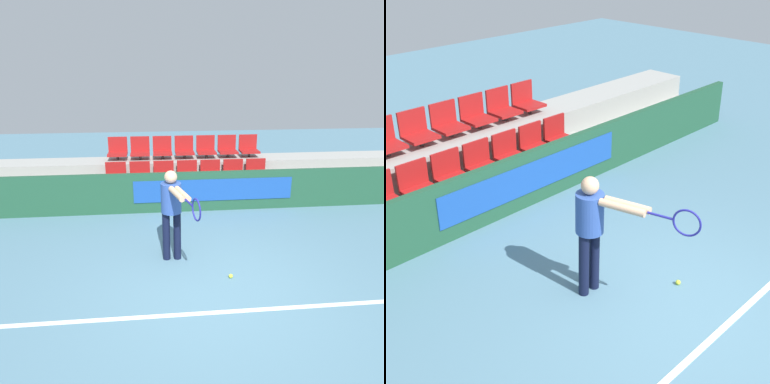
{
  "view_description": "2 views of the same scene",
  "coord_description": "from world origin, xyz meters",
  "views": [
    {
      "loc": [
        -0.81,
        -4.76,
        3.16
      ],
      "look_at": [
        -0.08,
        2.23,
        0.83
      ],
      "focal_mm": 35.0,
      "sensor_mm": 36.0,
      "label": 1
    },
    {
      "loc": [
        -4.53,
        -2.65,
        4.2
      ],
      "look_at": [
        -0.04,
        1.77,
        0.97
      ],
      "focal_mm": 50.0,
      "sensor_mm": 36.0,
      "label": 2
    }
  ],
  "objects": [
    {
      "name": "stadium_chair_5",
      "position": [
        1.15,
        4.01,
        0.69
      ],
      "size": [
        0.49,
        0.46,
        0.56
      ],
      "color": "#333333",
      "rests_on": "bleacher_tier_front"
    },
    {
      "name": "stadium_chair_8",
      "position": [
        -1.15,
        4.89,
        1.15
      ],
      "size": [
        0.49,
        0.46,
        0.56
      ],
      "color": "#333333",
      "rests_on": "bleacher_tier_middle"
    },
    {
      "name": "stadium_chair_2",
      "position": [
        -0.58,
        4.01,
        0.69
      ],
      "size": [
        0.49,
        0.46,
        0.56
      ],
      "color": "#333333",
      "rests_on": "bleacher_tier_front"
    },
    {
      "name": "stadium_chair_10",
      "position": [
        0.0,
        4.89,
        1.15
      ],
      "size": [
        0.49,
        0.46,
        0.56
      ],
      "color": "#333333",
      "rests_on": "bleacher_tier_middle"
    },
    {
      "name": "stadium_chair_7",
      "position": [
        -1.73,
        4.89,
        1.15
      ],
      "size": [
        0.49,
        0.46,
        0.56
      ],
      "color": "#333333",
      "rests_on": "bleacher_tier_middle"
    },
    {
      "name": "tennis_player",
      "position": [
        -0.53,
        1.02,
        0.99
      ],
      "size": [
        0.51,
        1.47,
        1.59
      ],
      "rotation": [
        0.0,
        0.0,
        0.25
      ],
      "color": "black",
      "rests_on": "ground"
    },
    {
      "name": "tennis_ball",
      "position": [
        0.34,
        0.34,
        0.03
      ],
      "size": [
        0.07,
        0.07,
        0.07
      ],
      "color": "#CCDB33",
      "rests_on": "ground"
    },
    {
      "name": "stadium_chair_12",
      "position": [
        1.15,
        4.89,
        1.15
      ],
      "size": [
        0.49,
        0.46,
        0.56
      ],
      "color": "#333333",
      "rests_on": "bleacher_tier_middle"
    },
    {
      "name": "court_baseline",
      "position": [
        0.0,
        -0.51,
        0.0
      ],
      "size": [
        6.38,
        0.08,
        0.01
      ],
      "color": "white",
      "rests_on": "ground"
    },
    {
      "name": "bleacher_tier_middle",
      "position": [
        0.0,
        4.76,
        0.46
      ],
      "size": [
        11.94,
        0.88,
        0.91
      ],
      "color": "#9E9E99",
      "rests_on": "ground"
    },
    {
      "name": "stadium_chair_9",
      "position": [
        -0.58,
        4.89,
        1.15
      ],
      "size": [
        0.49,
        0.46,
        0.56
      ],
      "color": "#333333",
      "rests_on": "bleacher_tier_middle"
    },
    {
      "name": "bleacher_tier_front",
      "position": [
        0.0,
        3.88,
        0.23
      ],
      "size": [
        11.94,
        0.88,
        0.46
      ],
      "color": "#9E9E99",
      "rests_on": "ground"
    },
    {
      "name": "stadium_chair_3",
      "position": [
        0.0,
        4.01,
        0.69
      ],
      "size": [
        0.49,
        0.46,
        0.56
      ],
      "color": "#333333",
      "rests_on": "bleacher_tier_front"
    },
    {
      "name": "stadium_chair_1",
      "position": [
        -1.15,
        4.01,
        0.69
      ],
      "size": [
        0.49,
        0.46,
        0.56
      ],
      "color": "#333333",
      "rests_on": "bleacher_tier_front"
    },
    {
      "name": "stadium_chair_13",
      "position": [
        1.73,
        4.89,
        1.15
      ],
      "size": [
        0.49,
        0.46,
        0.56
      ],
      "color": "#333333",
      "rests_on": "bleacher_tier_middle"
    },
    {
      "name": "stadium_chair_4",
      "position": [
        0.58,
        4.01,
        0.69
      ],
      "size": [
        0.49,
        0.46,
        0.56
      ],
      "color": "#333333",
      "rests_on": "bleacher_tier_front"
    },
    {
      "name": "ground_plane",
      "position": [
        0.0,
        0.0,
        0.0
      ],
      "size": [
        30.0,
        30.0,
        0.0
      ],
      "primitive_type": "plane",
      "color": "slate"
    },
    {
      "name": "stadium_chair_11",
      "position": [
        0.58,
        4.89,
        1.15
      ],
      "size": [
        0.49,
        0.46,
        0.56
      ],
      "color": "#333333",
      "rests_on": "bleacher_tier_middle"
    },
    {
      "name": "stadium_chair_0",
      "position": [
        -1.73,
        4.01,
        0.69
      ],
      "size": [
        0.49,
        0.46,
        0.56
      ],
      "color": "#333333",
      "rests_on": "bleacher_tier_front"
    },
    {
      "name": "stadium_chair_6",
      "position": [
        1.73,
        4.01,
        0.69
      ],
      "size": [
        0.49,
        0.46,
        0.56
      ],
      "color": "#333333",
      "rests_on": "bleacher_tier_front"
    },
    {
      "name": "barrier_wall",
      "position": [
        0.01,
        3.36,
        0.47
      ],
      "size": [
        12.34,
        0.14,
        0.93
      ],
      "color": "#1E4C33",
      "rests_on": "ground"
    }
  ]
}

